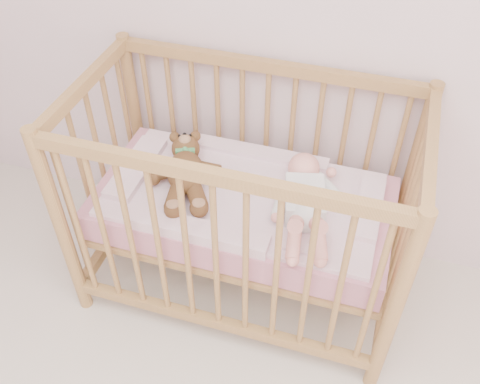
% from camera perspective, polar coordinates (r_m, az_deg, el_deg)
% --- Properties ---
extents(crib, '(1.36, 0.76, 1.00)m').
position_cam_1_polar(crib, '(2.23, 0.38, -1.40)').
color(crib, '#B0864B').
rests_on(crib, floor).
extents(mattress, '(1.22, 0.62, 0.13)m').
position_cam_1_polar(mattress, '(2.24, 0.38, -1.67)').
color(mattress, pink).
rests_on(mattress, crib).
extents(blanket, '(1.10, 0.58, 0.06)m').
position_cam_1_polar(blanket, '(2.19, 0.39, -0.28)').
color(blanket, '#EDA3BC').
rests_on(blanket, mattress).
extents(baby, '(0.41, 0.64, 0.14)m').
position_cam_1_polar(baby, '(2.09, 6.94, -0.58)').
color(baby, white).
rests_on(baby, blanket).
extents(teddy_bear, '(0.49, 0.57, 0.13)m').
position_cam_1_polar(teddy_bear, '(2.18, -5.83, 2.28)').
color(teddy_bear, brown).
rests_on(teddy_bear, blanket).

